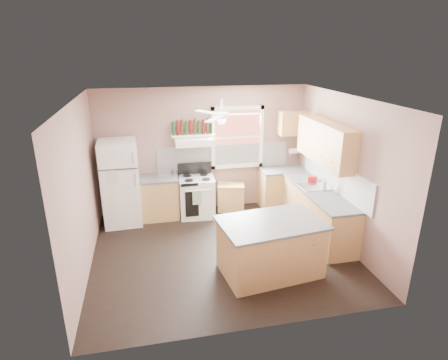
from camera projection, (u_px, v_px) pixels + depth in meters
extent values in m
plane|color=black|center=(222.00, 251.00, 6.72)|extent=(4.50, 4.50, 0.00)
plane|color=white|center=(222.00, 99.00, 5.81)|extent=(4.50, 4.50, 0.00)
cube|color=#856459|center=(203.00, 150.00, 8.13)|extent=(4.50, 0.05, 2.70)
cube|color=#856459|center=(346.00, 172.00, 6.71)|extent=(0.05, 4.00, 2.70)
cube|color=#856459|center=(79.00, 191.00, 5.81)|extent=(0.05, 4.00, 2.70)
cube|color=white|center=(224.00, 157.00, 8.24)|extent=(2.90, 0.03, 0.55)
cube|color=white|center=(335.00, 176.00, 7.04)|extent=(0.03, 2.60, 0.55)
cube|color=brown|center=(237.00, 137.00, 8.15)|extent=(1.00, 0.02, 1.20)
cube|color=white|center=(237.00, 138.00, 8.12)|extent=(1.16, 0.07, 1.36)
cube|color=white|center=(121.00, 183.00, 7.54)|extent=(0.77, 0.75, 1.74)
cube|color=#A77D45|center=(157.00, 198.00, 7.93)|extent=(0.90, 0.60, 0.86)
cube|color=#4D4D50|center=(155.00, 178.00, 7.78)|extent=(0.92, 0.62, 0.04)
cube|color=silver|center=(165.00, 173.00, 7.75)|extent=(0.32, 0.25, 0.18)
cube|color=white|center=(197.00, 197.00, 8.02)|extent=(0.77, 0.69, 0.86)
cube|color=white|center=(194.00, 141.00, 7.74)|extent=(0.78, 0.50, 0.14)
cube|color=white|center=(193.00, 135.00, 7.81)|extent=(0.90, 0.26, 0.03)
cube|color=#A77D45|center=(231.00, 198.00, 8.34)|extent=(0.65, 0.50, 0.58)
cube|color=#A77D45|center=(282.00, 189.00, 8.48)|extent=(1.00, 0.60, 0.86)
cube|color=#A77D45|center=(317.00, 213.00, 7.23)|extent=(0.60, 2.20, 0.86)
cube|color=#4D4D50|center=(283.00, 170.00, 8.33)|extent=(1.02, 0.62, 0.04)
cube|color=#4D4D50|center=(319.00, 192.00, 7.08)|extent=(0.62, 2.22, 0.04)
cube|color=silver|center=(314.00, 187.00, 7.26)|extent=(0.55, 0.45, 0.03)
cylinder|color=silver|center=(322.00, 183.00, 7.26)|extent=(0.03, 0.03, 0.14)
cube|color=#A77D45|center=(325.00, 142.00, 6.99)|extent=(0.33, 1.80, 0.76)
cube|color=#A77D45|center=(292.00, 123.00, 8.14)|extent=(0.60, 0.33, 0.52)
cylinder|color=white|center=(295.00, 151.00, 8.41)|extent=(0.26, 0.12, 0.12)
cube|color=#A77D45|center=(270.00, 248.00, 5.98)|extent=(1.62, 1.14, 0.86)
cube|color=#4D4D50|center=(272.00, 223.00, 5.83)|extent=(1.72, 1.24, 0.04)
cylinder|color=white|center=(222.00, 115.00, 5.89)|extent=(0.20, 0.20, 0.08)
imported|color=silver|center=(324.00, 184.00, 7.04)|extent=(0.13, 0.13, 0.25)
cube|color=red|center=(312.00, 179.00, 7.55)|extent=(0.21, 0.17, 0.10)
cylinder|color=#143819|center=(173.00, 129.00, 7.68)|extent=(0.06, 0.06, 0.27)
cylinder|color=#590F0F|center=(178.00, 128.00, 7.70)|extent=(0.06, 0.06, 0.29)
cylinder|color=#3F230F|center=(182.00, 128.00, 7.71)|extent=(0.06, 0.06, 0.31)
cylinder|color=#143819|center=(186.00, 128.00, 7.74)|extent=(0.06, 0.06, 0.27)
cylinder|color=#590F0F|center=(191.00, 128.00, 7.75)|extent=(0.06, 0.06, 0.29)
cylinder|color=#3F230F|center=(195.00, 127.00, 7.76)|extent=(0.06, 0.06, 0.31)
cylinder|color=#143819|center=(199.00, 128.00, 7.79)|extent=(0.06, 0.06, 0.27)
cylinder|color=#590F0F|center=(203.00, 127.00, 7.80)|extent=(0.06, 0.06, 0.29)
cylinder|color=#3F230F|center=(207.00, 127.00, 7.82)|extent=(0.06, 0.06, 0.31)
cylinder|color=#143819|center=(212.00, 127.00, 7.84)|extent=(0.06, 0.06, 0.27)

